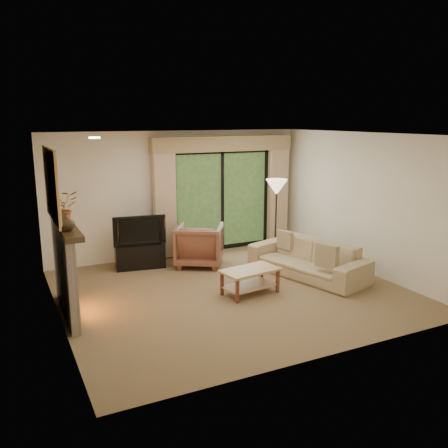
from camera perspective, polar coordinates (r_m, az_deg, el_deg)
name	(u,v)px	position (r m, az deg, el deg)	size (l,w,h in m)	color
floor	(232,291)	(8.07, 0.94, -8.07)	(5.50, 5.50, 0.00)	olive
ceiling	(232,134)	(7.55, 1.02, 10.72)	(5.50, 5.50, 0.00)	white
wall_back	(178,194)	(9.96, -5.57, 3.63)	(5.00, 5.00, 0.00)	white
wall_front	(329,255)	(5.66, 12.56, -3.63)	(5.00, 5.00, 0.00)	white
wall_left	(54,233)	(6.93, -19.73, -1.07)	(5.00, 5.00, 0.00)	white
wall_right	(363,203)	(9.26, 16.34, 2.48)	(5.00, 5.00, 0.00)	white
fireplace	(65,271)	(7.30, -18.61, -5.33)	(0.24, 1.70, 1.37)	gray
mirror	(52,185)	(7.02, -20.03, 4.48)	(0.07, 1.45, 1.02)	tan
sliding_door	(222,200)	(10.33, -0.24, 2.89)	(2.26, 0.10, 2.16)	black
curtain_left	(165,201)	(9.71, -7.16, 2.76)	(0.45, 0.18, 2.35)	tan
curtain_right	(277,192)	(10.87, 6.45, 3.84)	(0.45, 0.18, 2.35)	tan
cornice	(224,144)	(10.12, -0.02, 9.64)	(3.20, 0.24, 0.32)	tan
media_console	(140,256)	(9.38, -10.08, -3.77)	(0.94, 0.42, 0.47)	black
tv	(139,230)	(9.24, -10.21, -0.66)	(1.00, 0.13, 0.58)	black
armchair	(199,245)	(9.34, -2.99, -2.51)	(0.88, 0.91, 0.83)	brown
sofa	(307,259)	(8.84, 10.01, -4.14)	(2.25, 0.88, 0.66)	tan
pillow_near	(327,256)	(8.24, 12.28, -3.81)	(0.11, 0.42, 0.42)	brown
pillow_far	(285,240)	(9.26, 7.34, -1.89)	(0.09, 0.35, 0.35)	brown
coffee_table	(250,281)	(7.90, 3.15, -6.91)	(0.95, 0.52, 0.43)	tan
floor_lamp	(276,219)	(9.80, 6.24, 0.60)	(0.44, 0.44, 1.64)	#FFEACA
vase	(66,222)	(6.71, -18.46, 0.24)	(0.23, 0.23, 0.24)	#3C2B18
branches	(62,208)	(7.03, -18.93, 1.82)	(0.44, 0.38, 0.49)	#A7582B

